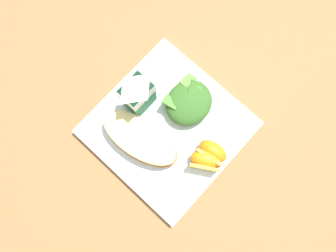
{
  "coord_description": "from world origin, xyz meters",
  "views": [
    {
      "loc": [
        -0.08,
        -0.08,
        0.63
      ],
      "look_at": [
        0.0,
        0.0,
        0.03
      ],
      "focal_mm": 32.45,
      "sensor_mm": 36.0,
      "label": 1
    }
  ],
  "objects": [
    {
      "name": "ground",
      "position": [
        0.0,
        0.0,
        0.0
      ],
      "size": [
        3.0,
        3.0,
        0.0
      ],
      "primitive_type": "plane",
      "color": "olive"
    },
    {
      "name": "white_plate",
      "position": [
        0.0,
        0.0,
        0.01
      ],
      "size": [
        0.28,
        0.28,
        0.02
      ],
      "primitive_type": "cube",
      "color": "silver",
      "rests_on": "ground"
    },
    {
      "name": "cheesy_pizza_bread",
      "position": [
        -0.06,
        0.02,
        0.03
      ],
      "size": [
        0.11,
        0.18,
        0.04
      ],
      "color": "#A87038",
      "rests_on": "white_plate"
    },
    {
      "name": "green_salad_pile",
      "position": [
        0.06,
        0.0,
        0.04
      ],
      "size": [
        0.1,
        0.09,
        0.04
      ],
      "color": "#336023",
      "rests_on": "white_plate"
    },
    {
      "name": "milk_carton",
      "position": [
        -0.0,
        0.08,
        0.08
      ],
      "size": [
        0.06,
        0.04,
        0.11
      ],
      "color": "#2D8451",
      "rests_on": "white_plate"
    },
    {
      "name": "orange_wedge_front",
      "position": [
        -0.0,
        -0.1,
        0.04
      ],
      "size": [
        0.06,
        0.07,
        0.04
      ],
      "color": "orange",
      "rests_on": "white_plate"
    },
    {
      "name": "orange_wedge_middle",
      "position": [
        0.02,
        -0.1,
        0.04
      ],
      "size": [
        0.05,
        0.06,
        0.04
      ],
      "color": "orange",
      "rests_on": "white_plate"
    }
  ]
}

